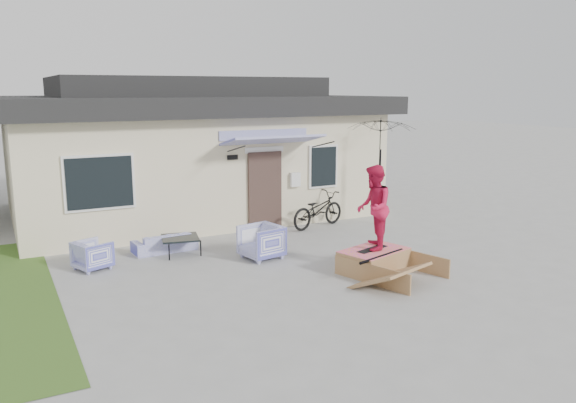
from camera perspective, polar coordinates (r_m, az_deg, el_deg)
name	(u,v)px	position (r m, az deg, el deg)	size (l,w,h in m)	color
ground	(317,285)	(11.11, 2.96, -8.34)	(90.00, 90.00, 0.00)	gray
grass_strip	(15,297)	(11.61, -25.63, -8.57)	(1.40, 8.00, 0.01)	#34581F
house	(186,148)	(17.91, -10.13, 5.34)	(10.80, 8.49, 4.10)	beige
loveseat	(164,239)	(13.55, -12.25, -3.72)	(1.46, 0.43, 0.57)	#4648B7
armchair_left	(92,254)	(12.61, -18.97, -4.95)	(0.66, 0.62, 0.68)	#4648B7
armchair_right	(261,240)	(12.67, -2.69, -3.89)	(0.81, 0.76, 0.84)	#4648B7
coffee_table	(180,245)	(13.28, -10.73, -4.34)	(0.81, 0.81, 0.40)	black
bicycle	(318,206)	(15.50, 3.01, -0.45)	(0.64, 1.84, 1.18)	black
patio_umbrella	(380,162)	(15.82, 9.21, 3.91)	(2.16, 2.05, 2.20)	black
skate_ramp	(374,261)	(11.97, 8.57, -5.87)	(1.36, 1.81, 0.45)	olive
skateboard	(372,248)	(11.93, 8.43, -4.66)	(0.81, 0.20, 0.05)	black
skater	(374,206)	(11.72, 8.56, -0.45)	(0.85, 0.66, 1.74)	#C91842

